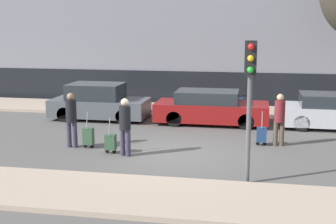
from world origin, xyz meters
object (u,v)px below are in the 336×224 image
Objects in this scene: parked_car_0 at (99,103)px; pedestrian_left at (71,116)px; parked_bicycle at (232,102)px; pedestrian_right at (279,116)px; parked_car_1 at (211,108)px; parked_car_2 at (333,112)px; trolley_left at (88,136)px; pedestrian_center at (125,123)px; trolley_center at (111,142)px; traffic_light at (250,83)px; trolley_right at (262,135)px.

pedestrian_left is (0.65, -4.51, 0.32)m from parked_car_0.
pedestrian_right is at bearing -71.49° from parked_bicycle.
parked_car_0 is at bearing -82.00° from pedestrian_left.
parked_car_1 is 1.10× the size of parked_car_2.
trolley_left is at bearing -172.95° from pedestrian_right.
pedestrian_center is (-6.69, -5.19, 0.37)m from parked_car_2.
pedestrian_left is at bearing -179.30° from pedestrian_center.
parked_car_2 is 3.79m from pedestrian_right.
parked_car_0 is at bearing 104.89° from trolley_left.
pedestrian_center reaches higher than trolley_left.
parked_car_1 is at bearing 62.40° from trolley_center.
parked_car_2 is 3.36× the size of trolley_left.
trolley_left is 0.34× the size of traffic_light.
trolley_center is 8.02m from parked_bicycle.
pedestrian_center is at bearing -110.08° from parked_bicycle.
parked_bicycle is at bearing 103.04° from trolley_right.
pedestrian_right is (-2.12, -3.12, 0.35)m from parked_car_2.
trolley_center is at bearing -145.19° from parked_car_2.
trolley_right is at bearing 84.56° from traffic_light.
pedestrian_left is 1.03× the size of pedestrian_right.
traffic_light is at bearing 155.38° from pedestrian_left.
pedestrian_center reaches higher than parked_car_2.
parked_bicycle is at bearing 58.85° from trolley_left.
trolley_right is at bearing 21.97° from trolley_center.
pedestrian_left is 2.06m from pedestrian_center.
pedestrian_left is 0.83m from trolley_left.
pedestrian_left reaches higher than parked_car_0.
pedestrian_left reaches higher than trolley_left.
trolley_right is (4.02, 2.01, -0.64)m from pedestrian_center.
trolley_right is (-0.55, -0.06, -0.61)m from pedestrian_right.
trolley_center is at bearing -158.03° from trolley_right.
parked_bicycle is (4.70, 6.86, -0.51)m from pedestrian_left.
parked_car_1 is 1.25× the size of traffic_light.
parked_car_1 is 2.49× the size of parked_bicycle.
parked_car_0 is 0.99× the size of parked_car_2.
parked_bicycle is (-0.90, 9.41, -2.03)m from traffic_light.
trolley_center is at bearing -165.98° from pedestrian_right.
pedestrian_left reaches higher than parked_car_2.
trolley_center is 0.66× the size of pedestrian_right.
parked_car_1 is 3.88× the size of trolley_right.
parked_bicycle is at bearing 95.47° from traffic_light.
traffic_light reaches higher than parked_bicycle.
pedestrian_left reaches higher than pedestrian_right.
pedestrian_left is 6.16m from trolley_right.
parked_car_2 is at bearing 1.19° from parked_car_1.
trolley_right is at bearing 45.45° from pedestrian_center.
parked_car_0 is 3.33× the size of trolley_left.
pedestrian_left is at bearing -152.25° from parked_car_2.
pedestrian_left is (-4.00, -4.45, 0.38)m from parked_car_1.
trolley_center is at bearing 161.86° from pedestrian_left.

